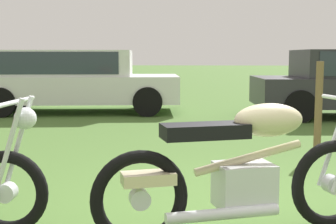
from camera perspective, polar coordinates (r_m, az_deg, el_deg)
name	(u,v)px	position (r m, az deg, el deg)	size (l,w,h in m)	color
motorcycle_cream	(245,171)	(3.37, 9.47, -7.15)	(2.08, 0.95, 1.02)	black
car_white	(72,76)	(10.95, -11.81, 4.35)	(4.69, 2.35, 1.43)	silver
fence_post_wooden	(319,107)	(6.64, 18.06, 0.65)	(0.10, 0.10, 1.23)	brown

